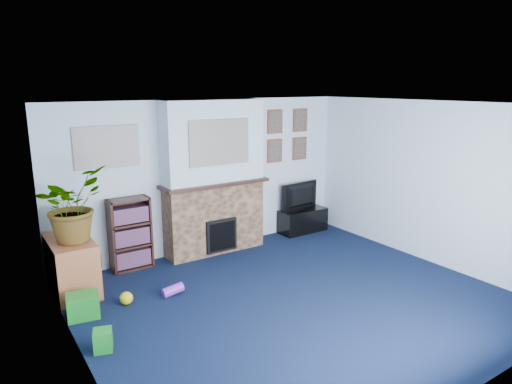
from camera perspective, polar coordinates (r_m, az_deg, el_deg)
floor at (r=5.88m, az=4.74°, el=-13.22°), size 5.00×4.50×0.01m
ceiling at (r=5.27m, az=5.25°, el=10.83°), size 5.00×4.50×0.01m
wall_back at (r=7.30m, az=-6.07°, el=2.02°), size 5.00×0.04×2.40m
wall_front at (r=4.04m, az=25.48°, el=-8.72°), size 5.00×0.04×2.40m
wall_left at (r=4.42m, az=-21.50°, el=-6.48°), size 0.04×4.50×2.40m
wall_right at (r=7.24m, az=20.67°, el=1.13°), size 0.04×4.50×2.40m
chimney_breast at (r=7.12m, az=-5.31°, el=1.62°), size 1.72×0.50×2.40m
collage_main at (r=6.84m, az=-4.57°, el=6.21°), size 1.00×0.03×0.68m
collage_left at (r=6.63m, az=-18.14°, el=5.36°), size 0.90×0.03×0.58m
portrait_tl at (r=7.85m, az=2.38°, el=8.78°), size 0.30×0.03×0.40m
portrait_tr at (r=8.18m, az=5.54°, el=8.92°), size 0.30×0.03×0.40m
portrait_bl at (r=7.90m, az=2.34°, el=5.16°), size 0.30×0.03×0.40m
portrait_br at (r=8.24m, az=5.46°, el=5.45°), size 0.30×0.03×0.40m
tv_stand at (r=8.33m, az=5.86°, el=-3.47°), size 0.89×0.37×0.42m
television at (r=8.23m, az=5.84°, el=-0.53°), size 0.84×0.19×0.48m
bookshelf at (r=6.85m, az=-15.45°, el=-5.23°), size 0.58×0.28×1.05m
sideboard at (r=6.37m, az=-22.02°, el=-8.62°), size 0.51×0.91×0.71m
potted_plant at (r=6.08m, az=-22.13°, el=-1.50°), size 1.10×1.09×0.92m
mantel_clock at (r=7.06m, az=-5.47°, el=1.80°), size 0.10×0.06×0.14m
mantel_candle at (r=7.22m, az=-3.01°, el=2.20°), size 0.04×0.04×0.14m
mantel_teddy at (r=6.83m, az=-9.41°, el=1.25°), size 0.12×0.12×0.12m
mantel_can at (r=7.44m, az=-0.22°, el=2.40°), size 0.06×0.06×0.13m
green_crate at (r=5.76m, az=-20.82°, el=-13.15°), size 0.39×0.34×0.28m
toy_ball at (r=5.92m, az=-15.90°, el=-12.56°), size 0.16×0.16×0.16m
toy_block at (r=5.07m, az=-18.58°, el=-17.17°), size 0.23×0.23×0.22m
toy_tube at (r=6.03m, az=-10.34°, el=-11.96°), size 0.28×0.12×0.16m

